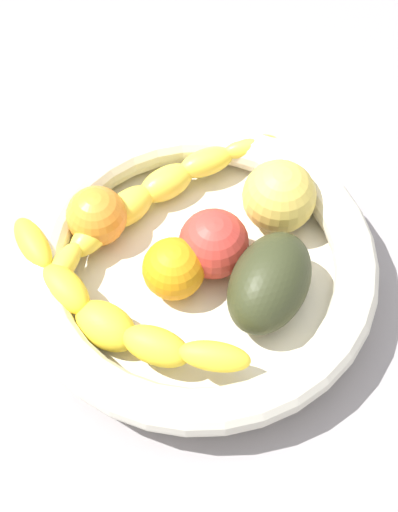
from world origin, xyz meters
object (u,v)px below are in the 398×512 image
fruit_bowl (199,269)px  orange_front (174,269)px  orange_mid_left (97,216)px  avocado_dark (270,283)px  tomato_red (214,244)px  banana_draped_right (111,315)px  apple_yellow (279,197)px  banana_draped_left (152,198)px

fruit_bowl → orange_front: (1.24, -2.07, 1.77)cm
orange_mid_left → orange_front: bearing=55.5°
orange_front → avocado_dark: (1.14, 8.10, 0.51)cm
fruit_bowl → tomato_red: (-1.29, 1.18, 2.13)cm
banana_draped_right → apple_yellow: 18.43cm
orange_mid_left → fruit_bowl: bearing=68.1°
fruit_bowl → banana_draped_right: bearing=-49.1°
fruit_bowl → orange_mid_left: (-3.76, -9.34, 1.78)cm
fruit_bowl → banana_draped_left: same height
avocado_dark → apple_yellow: apple_yellow is taller
orange_front → apple_yellow: 11.75cm
orange_front → banana_draped_right: bearing=-45.5°
apple_yellow → tomato_red: size_ratio=1.08×
fruit_bowl → banana_draped_right: size_ratio=1.43×
banana_draped_right → fruit_bowl: bearing=130.9°
banana_draped_left → orange_mid_left: size_ratio=3.80×
avocado_dark → banana_draped_right: bearing=-74.6°
fruit_bowl → orange_front: bearing=-59.1°
orange_mid_left → apple_yellow: bearing=99.8°
banana_draped_left → avocado_dark: size_ratio=2.13×
orange_front → avocado_dark: size_ratio=0.56×
banana_draped_right → orange_mid_left: orange_mid_left is taller
banana_draped_left → tomato_red: bearing=48.4°
avocado_dark → apple_yellow: size_ratio=1.46×
orange_front → orange_mid_left: bearing=-124.5°
orange_mid_left → avocado_dark: avocado_dark is taller
apple_yellow → tomato_red: apple_yellow is taller
banana_draped_left → tomato_red: 7.94cm
avocado_dark → fruit_bowl: bearing=-111.5°
orange_front → tomato_red: tomato_red is taller
apple_yellow → avocado_dark: bearing=-4.4°
banana_draped_left → apple_yellow: 11.51cm
banana_draped_left → apple_yellow: (-0.00, 11.45, 1.15)cm
fruit_bowl → orange_front: orange_front is taller
fruit_bowl → orange_mid_left: orange_mid_left is taller
fruit_bowl → tomato_red: tomato_red is taller
avocado_dark → orange_front: bearing=-98.0°
banana_draped_left → tomato_red: (5.24, 5.90, 0.89)cm
avocado_dark → apple_yellow: bearing=175.6°
banana_draped_right → avocado_dark: size_ratio=2.23×
orange_mid_left → avocado_dark: 16.56cm
avocado_dark → tomato_red: bearing=-127.0°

